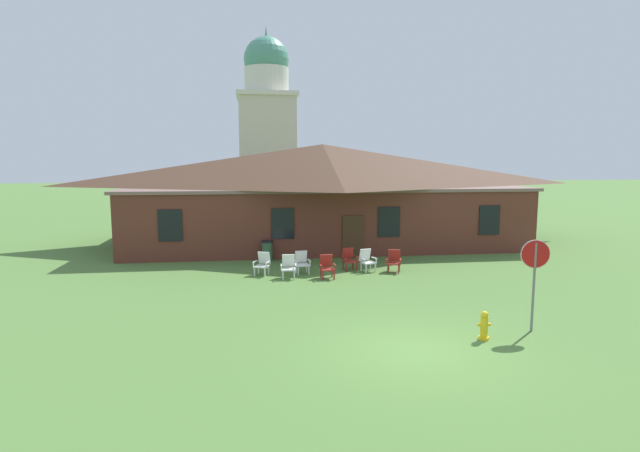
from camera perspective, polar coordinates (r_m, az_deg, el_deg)
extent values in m
plane|color=#517A38|center=(13.26, 10.96, -13.82)|extent=(200.00, 200.00, 0.00)
cube|color=brown|center=(29.38, 0.28, 1.29)|extent=(21.10, 10.00, 3.20)
cube|color=#795B55|center=(29.25, 0.28, 4.56)|extent=(21.52, 10.20, 0.16)
pyramid|color=#4C3323|center=(29.21, 0.28, 7.02)|extent=(21.94, 10.40, 2.35)
cube|color=black|center=(24.40, -16.73, 0.06)|extent=(1.10, 0.06, 1.50)
cube|color=black|center=(24.13, -4.27, 0.28)|extent=(1.10, 0.06, 1.50)
cube|color=black|center=(25.00, 7.88, 0.48)|extent=(1.10, 0.06, 1.50)
cube|color=black|center=(26.90, 18.77, 0.65)|extent=(1.10, 0.06, 1.50)
cube|color=#422819|center=(24.68, 3.82, -1.22)|extent=(1.10, 0.06, 2.10)
cube|color=beige|center=(44.70, -5.99, 7.84)|extent=(4.80, 4.80, 10.14)
cube|color=silver|center=(45.04, -6.09, 14.53)|extent=(5.18, 5.18, 0.36)
cylinder|color=silver|center=(45.21, -6.11, 16.14)|extent=(3.80, 3.80, 2.20)
sphere|color=#4C8E7A|center=(45.52, -6.14, 18.36)|extent=(3.88, 3.88, 3.88)
cone|color=#4C8E7A|center=(46.01, -6.19, 21.22)|extent=(0.24, 0.24, 1.00)
cylinder|color=slate|center=(15.27, 23.20, -6.46)|extent=(0.07, 0.07, 2.54)
cylinder|color=white|center=(15.09, 23.37, -2.95)|extent=(0.79, 0.17, 0.81)
cylinder|color=#B71414|center=(15.07, 23.40, -2.97)|extent=(0.75, 0.17, 0.76)
cube|color=silver|center=(20.85, -6.32, -5.31)|extent=(0.07, 0.07, 0.36)
cube|color=silver|center=(21.02, -7.49, -5.23)|extent=(0.07, 0.07, 0.36)
cube|color=silver|center=(21.25, -5.89, -5.06)|extent=(0.07, 0.07, 0.36)
cube|color=silver|center=(21.41, -7.04, -4.98)|extent=(0.07, 0.07, 0.36)
cube|color=silver|center=(21.09, -6.69, -4.60)|extent=(0.70, 0.69, 0.05)
cube|color=silver|center=(21.31, -6.40, -3.64)|extent=(0.55, 0.37, 0.54)
cube|color=silver|center=(20.93, -5.98, -4.14)|extent=(0.23, 0.46, 0.03)
cube|color=silver|center=(20.80, -6.14, -4.52)|extent=(0.05, 0.05, 0.22)
cube|color=silver|center=(21.14, -7.45, -4.04)|extent=(0.23, 0.46, 0.03)
cube|color=silver|center=(21.01, -7.62, -4.42)|extent=(0.05, 0.05, 0.22)
cube|color=silver|center=(20.26, -2.95, -5.65)|extent=(0.05, 0.05, 0.36)
cube|color=silver|center=(20.26, -4.26, -5.67)|extent=(0.05, 0.05, 0.36)
cube|color=silver|center=(20.69, -2.98, -5.37)|extent=(0.05, 0.05, 0.36)
cube|color=silver|center=(20.69, -4.25, -5.39)|extent=(0.05, 0.05, 0.36)
cube|color=silver|center=(20.43, -3.62, -4.96)|extent=(0.57, 0.55, 0.05)
cube|color=silver|center=(20.67, -3.63, -3.96)|extent=(0.52, 0.22, 0.54)
cube|color=silver|center=(20.37, -2.80, -4.43)|extent=(0.09, 0.47, 0.03)
cube|color=silver|center=(20.24, -2.79, -4.83)|extent=(0.04, 0.04, 0.22)
cube|color=silver|center=(20.37, -4.44, -4.44)|extent=(0.09, 0.47, 0.03)
cube|color=silver|center=(20.23, -4.44, -4.84)|extent=(0.04, 0.04, 0.22)
cube|color=white|center=(21.11, -1.28, -5.11)|extent=(0.05, 0.05, 0.36)
cube|color=white|center=(21.01, -2.51, -5.17)|extent=(0.05, 0.05, 0.36)
cube|color=white|center=(21.53, -1.54, -4.86)|extent=(0.05, 0.05, 0.36)
cube|color=white|center=(21.44, -2.74, -4.92)|extent=(0.05, 0.05, 0.36)
cube|color=white|center=(21.23, -2.02, -4.47)|extent=(0.59, 0.57, 0.05)
cube|color=white|center=(21.46, -2.19, -3.52)|extent=(0.53, 0.24, 0.54)
cube|color=white|center=(21.23, -1.24, -3.93)|extent=(0.11, 0.47, 0.03)
cube|color=white|center=(21.09, -1.15, -4.31)|extent=(0.04, 0.04, 0.22)
cube|color=white|center=(21.11, -2.78, -4.00)|extent=(0.11, 0.47, 0.03)
cube|color=white|center=(20.98, -2.70, -4.38)|extent=(0.04, 0.04, 0.22)
cube|color=maroon|center=(20.26, 1.63, -5.65)|extent=(0.05, 0.05, 0.36)
cube|color=maroon|center=(20.17, 0.34, -5.70)|extent=(0.05, 0.05, 0.36)
cube|color=maroon|center=(20.68, 1.37, -5.37)|extent=(0.05, 0.05, 0.36)
cube|color=maroon|center=(20.59, 0.11, -5.43)|extent=(0.05, 0.05, 0.36)
cube|color=maroon|center=(20.38, 0.86, -4.97)|extent=(0.56, 0.55, 0.05)
cube|color=maroon|center=(20.62, 0.69, -3.98)|extent=(0.52, 0.22, 0.54)
cube|color=maroon|center=(20.38, 1.68, -4.42)|extent=(0.08, 0.47, 0.03)
cube|color=maroon|center=(20.25, 1.77, -4.81)|extent=(0.04, 0.04, 0.22)
cube|color=maroon|center=(20.27, 0.07, -4.48)|extent=(0.08, 0.47, 0.03)
cube|color=maroon|center=(20.13, 0.15, -4.88)|extent=(0.04, 0.04, 0.22)
cube|color=maroon|center=(21.92, 4.23, -4.65)|extent=(0.06, 0.06, 0.36)
cube|color=maroon|center=(21.75, 3.11, -4.74)|extent=(0.06, 0.06, 0.36)
cube|color=maroon|center=(22.32, 3.79, -4.43)|extent=(0.06, 0.06, 0.36)
cube|color=maroon|center=(22.15, 2.69, -4.51)|extent=(0.06, 0.06, 0.36)
cube|color=maroon|center=(21.99, 3.46, -4.06)|extent=(0.63, 0.61, 0.05)
cube|color=maroon|center=(22.22, 3.16, -3.15)|extent=(0.54, 0.28, 0.54)
cube|color=maroon|center=(22.04, 4.18, -3.52)|extent=(0.15, 0.47, 0.03)
cube|color=maroon|center=(21.92, 4.34, -3.88)|extent=(0.05, 0.05, 0.22)
cube|color=maroon|center=(21.83, 2.77, -3.62)|extent=(0.15, 0.47, 0.03)
cube|color=maroon|center=(21.70, 2.92, -3.98)|extent=(0.05, 0.05, 0.22)
cube|color=white|center=(21.74, 6.34, -4.78)|extent=(0.06, 0.06, 0.36)
cube|color=white|center=(21.51, 5.28, -4.89)|extent=(0.06, 0.06, 0.36)
cube|color=white|center=(22.11, 5.77, -4.56)|extent=(0.06, 0.06, 0.36)
cube|color=white|center=(21.89, 4.72, -4.67)|extent=(0.06, 0.06, 0.36)
cube|color=white|center=(21.77, 5.53, -4.20)|extent=(0.66, 0.65, 0.05)
cube|color=white|center=(21.98, 5.15, -3.28)|extent=(0.55, 0.32, 0.54)
cube|color=white|center=(21.85, 6.23, -3.64)|extent=(0.19, 0.47, 0.03)
cube|color=white|center=(21.74, 6.44, -4.00)|extent=(0.05, 0.05, 0.22)
cube|color=white|center=(21.58, 4.89, -3.77)|extent=(0.19, 0.47, 0.03)
cube|color=white|center=(21.46, 5.09, -4.13)|extent=(0.05, 0.05, 0.22)
cube|color=maroon|center=(21.56, 8.97, -4.93)|extent=(0.06, 0.06, 0.36)
cube|color=maroon|center=(21.59, 7.75, -4.89)|extent=(0.06, 0.06, 0.36)
cube|color=maroon|center=(21.99, 9.04, -4.69)|extent=(0.06, 0.06, 0.36)
cube|color=maroon|center=(22.02, 7.84, -4.65)|extent=(0.06, 0.06, 0.36)
cube|color=maroon|center=(21.74, 8.41, -4.26)|extent=(0.69, 0.67, 0.05)
cube|color=maroon|center=(21.99, 8.48, -3.33)|extent=(0.55, 0.36, 0.54)
cube|color=maroon|center=(21.67, 9.18, -3.79)|extent=(0.22, 0.46, 0.03)
cube|color=maroon|center=(21.53, 9.15, -4.16)|extent=(0.05, 0.05, 0.22)
cube|color=maroon|center=(21.71, 7.65, -3.74)|extent=(0.22, 0.46, 0.03)
cube|color=maroon|center=(21.57, 7.61, -4.11)|extent=(0.05, 0.05, 0.22)
cylinder|color=gold|center=(14.47, 18.18, -12.05)|extent=(0.28, 0.28, 0.08)
cylinder|color=gold|center=(14.37, 18.23, -10.87)|extent=(0.20, 0.20, 0.55)
sphere|color=gold|center=(14.27, 18.28, -9.59)|extent=(0.20, 0.20, 0.20)
cylinder|color=gold|center=(14.30, 17.76, -10.71)|extent=(0.10, 0.08, 0.08)
cylinder|color=gold|center=(14.41, 18.71, -10.61)|extent=(0.10, 0.08, 0.08)
cylinder|color=#335638|center=(24.03, -6.06, -2.93)|extent=(0.52, 0.52, 0.90)
cylinder|color=black|center=(23.95, -6.08, -1.78)|extent=(0.56, 0.56, 0.08)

